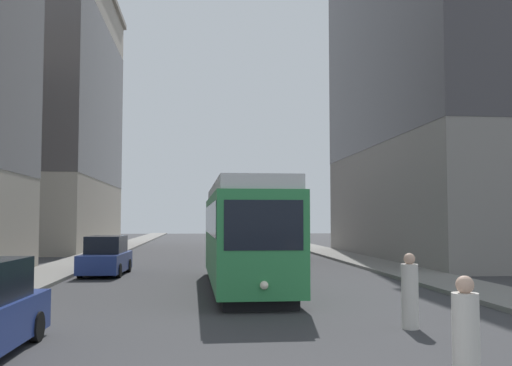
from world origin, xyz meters
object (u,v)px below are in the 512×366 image
(transit_bus, at_px, (268,229))
(pedestrian_on_sidewalk, at_px, (466,340))
(streetcar, at_px, (244,233))
(pedestrian_crossing_near, at_px, (410,294))
(parked_car_left_mid, at_px, (106,257))

(transit_bus, height_order, pedestrian_on_sidewalk, transit_bus)
(transit_bus, bearing_deg, pedestrian_on_sidewalk, -90.91)
(streetcar, distance_m, pedestrian_on_sidewalk, 13.99)
(streetcar, distance_m, transit_bus, 16.70)
(pedestrian_on_sidewalk, bearing_deg, pedestrian_crossing_near, 166.81)
(transit_bus, distance_m, pedestrian_crossing_near, 25.01)
(pedestrian_crossing_near, bearing_deg, streetcar, -120.63)
(transit_bus, bearing_deg, pedestrian_crossing_near, -88.66)
(streetcar, xyz_separation_m, transit_bus, (2.85, 16.45, -0.15))
(parked_car_left_mid, height_order, pedestrian_crossing_near, parked_car_left_mid)
(transit_bus, height_order, pedestrian_crossing_near, transit_bus)
(transit_bus, height_order, parked_car_left_mid, transit_bus)
(streetcar, distance_m, pedestrian_crossing_near, 9.23)
(parked_car_left_mid, height_order, pedestrian_on_sidewalk, parked_car_left_mid)
(pedestrian_on_sidewalk, bearing_deg, transit_bus, 177.39)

